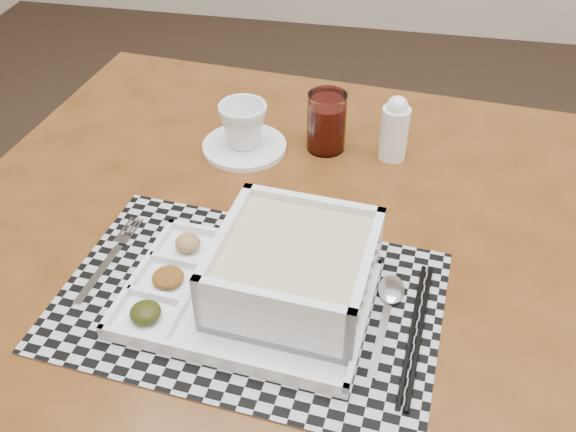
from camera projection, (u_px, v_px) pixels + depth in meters
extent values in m
cube|color=#4A250D|center=(269.00, 250.00, 0.97)|extent=(1.12, 1.12, 0.04)
cylinder|color=#4A250D|center=(155.00, 209.00, 1.66)|extent=(0.05, 0.05, 0.73)
cylinder|color=#4A250D|center=(528.00, 281.00, 1.46)|extent=(0.05, 0.05, 0.73)
cube|color=#4A250D|center=(334.00, 134.00, 1.34)|extent=(0.89, 0.11, 0.08)
cube|color=#4A250D|center=(25.00, 227.00, 1.11)|extent=(0.11, 0.89, 0.08)
cube|color=#4A250D|center=(566.00, 341.00, 0.91)|extent=(0.11, 0.89, 0.08)
cube|color=#AEAFB7|center=(249.00, 300.00, 0.86)|extent=(0.53, 0.38, 0.00)
cube|color=white|center=(248.00, 301.00, 0.85)|extent=(0.34, 0.25, 0.01)
cube|color=white|center=(271.00, 244.00, 0.92)|extent=(0.32, 0.04, 0.01)
cube|color=white|center=(218.00, 358.00, 0.77)|extent=(0.32, 0.04, 0.01)
cube|color=white|center=(140.00, 272.00, 0.88)|extent=(0.03, 0.22, 0.01)
cube|color=white|center=(364.00, 321.00, 0.81)|extent=(0.03, 0.22, 0.01)
cube|color=white|center=(194.00, 284.00, 0.86)|extent=(0.03, 0.20, 0.01)
cube|color=white|center=(155.00, 295.00, 0.84)|extent=(0.08, 0.01, 0.01)
cube|color=white|center=(176.00, 261.00, 0.89)|extent=(0.08, 0.01, 0.01)
ellipsoid|color=black|center=(145.00, 312.00, 0.82)|extent=(0.04, 0.04, 0.02)
ellipsoid|color=#532F0D|center=(168.00, 277.00, 0.87)|extent=(0.04, 0.04, 0.02)
ellipsoid|color=olive|center=(188.00, 243.00, 0.92)|extent=(0.04, 0.04, 0.02)
cube|color=white|center=(294.00, 289.00, 0.85)|extent=(0.22, 0.22, 0.01)
cube|color=white|center=(312.00, 223.00, 0.90)|extent=(0.20, 0.03, 0.09)
cube|color=white|center=(273.00, 321.00, 0.76)|extent=(0.20, 0.03, 0.09)
cube|color=white|center=(226.00, 254.00, 0.85)|extent=(0.03, 0.20, 0.09)
cube|color=white|center=(365.00, 282.00, 0.81)|extent=(0.03, 0.20, 0.09)
cube|color=#C6BC93|center=(294.00, 270.00, 0.83)|extent=(0.19, 0.19, 0.08)
cube|color=silver|center=(97.00, 274.00, 0.90)|extent=(0.02, 0.12, 0.00)
cube|color=silver|center=(122.00, 239.00, 0.95)|extent=(0.02, 0.02, 0.00)
cube|color=silver|center=(126.00, 226.00, 0.98)|extent=(0.01, 0.04, 0.00)
cube|color=silver|center=(130.00, 226.00, 0.97)|extent=(0.01, 0.04, 0.00)
cube|color=silver|center=(134.00, 227.00, 0.97)|extent=(0.01, 0.04, 0.00)
cube|color=silver|center=(137.00, 228.00, 0.97)|extent=(0.01, 0.04, 0.00)
cube|color=silver|center=(380.00, 340.00, 0.80)|extent=(0.02, 0.12, 0.00)
ellipsoid|color=silver|center=(392.00, 289.00, 0.87)|extent=(0.04, 0.06, 0.01)
cylinder|color=black|center=(412.00, 331.00, 0.81)|extent=(0.03, 0.24, 0.01)
cylinder|color=black|center=(420.00, 333.00, 0.81)|extent=(0.03, 0.24, 0.01)
cylinder|color=white|center=(244.00, 147.00, 1.14)|extent=(0.15, 0.15, 0.01)
imported|color=white|center=(243.00, 125.00, 1.11)|extent=(0.10, 0.10, 0.08)
cylinder|color=white|center=(327.00, 122.00, 1.12)|extent=(0.07, 0.07, 0.11)
cylinder|color=#420905|center=(326.00, 127.00, 1.12)|extent=(0.06, 0.06, 0.08)
cylinder|color=white|center=(394.00, 133.00, 1.10)|extent=(0.05, 0.05, 0.10)
sphere|color=white|center=(397.00, 106.00, 1.06)|extent=(0.04, 0.04, 0.04)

